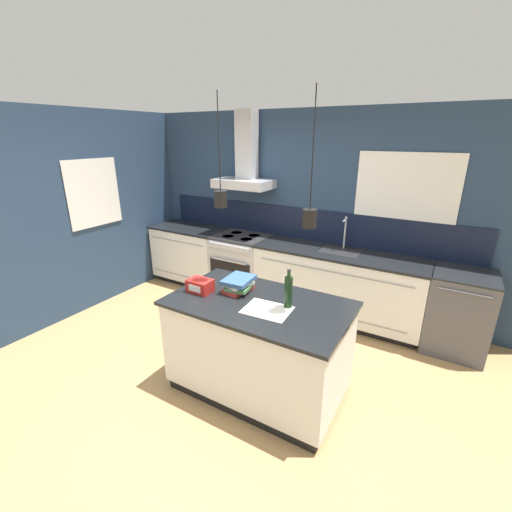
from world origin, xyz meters
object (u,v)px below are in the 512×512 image
(dishwasher, at_px, (458,312))
(book_stack, at_px, (239,284))
(bottle_on_island, at_px, (288,292))
(oven_range, at_px, (242,265))
(red_supply_box, at_px, (200,286))

(dishwasher, xyz_separation_m, book_stack, (-1.83, -1.57, 0.53))
(dishwasher, height_order, bottle_on_island, bottle_on_island)
(book_stack, bearing_deg, oven_range, 122.02)
(book_stack, bearing_deg, dishwasher, 40.58)
(dishwasher, distance_m, red_supply_box, 2.81)
(oven_range, bearing_deg, red_supply_box, -68.94)
(bottle_on_island, xyz_separation_m, red_supply_box, (-0.83, -0.13, -0.09))
(bottle_on_island, height_order, book_stack, bottle_on_island)
(oven_range, distance_m, red_supply_box, 1.94)
(book_stack, distance_m, red_supply_box, 0.36)
(dishwasher, relative_size, bottle_on_island, 2.67)
(bottle_on_island, distance_m, book_stack, 0.54)
(oven_range, xyz_separation_m, dishwasher, (2.80, 0.00, 0.00))
(book_stack, xyz_separation_m, red_supply_box, (-0.30, -0.19, -0.01))
(red_supply_box, bearing_deg, bottle_on_island, 8.70)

